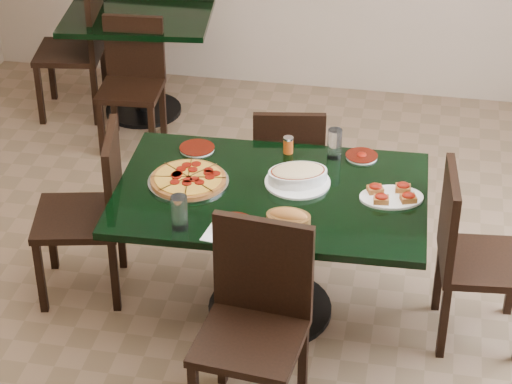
% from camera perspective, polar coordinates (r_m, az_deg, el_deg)
% --- Properties ---
extents(floor, '(5.50, 5.50, 0.00)m').
position_cam_1_polar(floor, '(5.35, -0.74, -6.72)').
color(floor, brown).
rests_on(floor, ground).
extents(main_table, '(1.56, 1.03, 0.75)m').
position_cam_1_polar(main_table, '(5.01, 0.85, -1.70)').
color(main_table, black).
rests_on(main_table, floor).
extents(back_table, '(1.07, 0.83, 0.75)m').
position_cam_1_polar(back_table, '(7.09, -6.69, 8.35)').
color(back_table, black).
rests_on(back_table, floor).
extents(chair_far, '(0.45, 0.45, 0.85)m').
position_cam_1_polar(chair_far, '(5.68, 1.87, 1.57)').
color(chair_far, black).
rests_on(chair_far, floor).
extents(chair_near, '(0.50, 0.50, 0.98)m').
position_cam_1_polar(chair_near, '(4.45, -0.02, -6.97)').
color(chair_near, black).
rests_on(chair_near, floor).
extents(chair_right, '(0.48, 0.48, 0.94)m').
position_cam_1_polar(chair_right, '(4.99, 12.03, -3.20)').
color(chair_right, black).
rests_on(chair_right, floor).
extents(chair_left, '(0.53, 0.53, 0.95)m').
position_cam_1_polar(chair_left, '(5.26, -9.26, -0.74)').
color(chair_left, black).
rests_on(chair_left, floor).
extents(back_chair_near, '(0.43, 0.43, 0.86)m').
position_cam_1_polar(back_chair_near, '(6.74, -7.07, 6.62)').
color(back_chair_near, black).
rests_on(back_chair_near, floor).
extents(back_chair_left, '(0.51, 0.51, 0.96)m').
position_cam_1_polar(back_chair_left, '(7.15, -9.95, 8.44)').
color(back_chair_left, black).
rests_on(back_chair_left, floor).
extents(pepperoni_pizza, '(0.41, 0.41, 0.04)m').
position_cam_1_polar(pepperoni_pizza, '(4.98, -3.89, 0.72)').
color(pepperoni_pizza, silver).
rests_on(pepperoni_pizza, main_table).
extents(lasagna_casserole, '(0.34, 0.33, 0.09)m').
position_cam_1_polar(lasagna_casserole, '(4.95, 2.40, 0.96)').
color(lasagna_casserole, white).
rests_on(lasagna_casserole, main_table).
extents(bread_basket, '(0.22, 0.15, 0.09)m').
position_cam_1_polar(bread_basket, '(4.63, 1.87, -1.54)').
color(bread_basket, brown).
rests_on(bread_basket, main_table).
extents(bruschetta_platter, '(0.35, 0.28, 0.05)m').
position_cam_1_polar(bruschetta_platter, '(4.88, 7.76, -0.15)').
color(bruschetta_platter, white).
rests_on(bruschetta_platter, main_table).
extents(side_plate_near, '(0.20, 0.20, 0.02)m').
position_cam_1_polar(side_plate_near, '(4.65, -1.27, -1.87)').
color(side_plate_near, white).
rests_on(side_plate_near, main_table).
extents(side_plate_far_r, '(0.17, 0.17, 0.03)m').
position_cam_1_polar(side_plate_far_r, '(5.22, 6.05, 2.06)').
color(side_plate_far_r, white).
rests_on(side_plate_far_r, main_table).
extents(side_plate_far_l, '(0.19, 0.19, 0.02)m').
position_cam_1_polar(side_plate_far_l, '(5.27, -3.39, 2.51)').
color(side_plate_far_l, white).
rests_on(side_plate_far_l, main_table).
extents(napkin_setting, '(0.17, 0.17, 0.01)m').
position_cam_1_polar(napkin_setting, '(4.59, -1.98, -2.43)').
color(napkin_setting, white).
rests_on(napkin_setting, main_table).
extents(water_glass_a, '(0.07, 0.07, 0.16)m').
position_cam_1_polar(water_glass_a, '(5.17, 4.52, 2.77)').
color(water_glass_a, white).
rests_on(water_glass_a, main_table).
extents(water_glass_b, '(0.08, 0.08, 0.17)m').
position_cam_1_polar(water_glass_b, '(4.61, -4.40, -1.16)').
color(water_glass_b, white).
rests_on(water_glass_b, main_table).
extents(pepper_shaker, '(0.05, 0.05, 0.09)m').
position_cam_1_polar(pepper_shaker, '(5.21, 1.86, 2.71)').
color(pepper_shaker, '#A84311').
rests_on(pepper_shaker, main_table).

